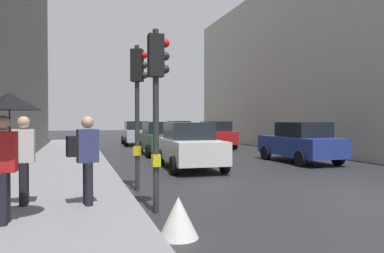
% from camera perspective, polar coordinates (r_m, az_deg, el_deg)
% --- Properties ---
extents(ground_plane, '(120.00, 120.00, 0.00)m').
position_cam_1_polar(ground_plane, '(9.88, 25.39, -9.90)').
color(ground_plane, '#28282B').
extents(sidewalk_kerb, '(3.21, 40.00, 0.16)m').
position_cam_1_polar(sidewalk_kerb, '(13.21, -19.35, -6.75)').
color(sidewalk_kerb, gray).
rests_on(sidewalk_kerb, ground).
extents(building_facade_right, '(12.00, 32.24, 10.82)m').
position_cam_1_polar(building_facade_right, '(25.68, 27.71, 8.87)').
color(building_facade_right, '#B2ADA3').
rests_on(building_facade_right, ground).
extents(traffic_light_near_left, '(0.43, 0.24, 3.65)m').
position_cam_1_polar(traffic_light_near_left, '(7.29, -5.52, 6.24)').
color(traffic_light_near_left, '#2D2D2D').
rests_on(traffic_light_near_left, ground).
extents(traffic_light_near_right, '(0.45, 0.34, 3.79)m').
position_cam_1_polar(traffic_light_near_right, '(9.59, -8.48, 5.57)').
color(traffic_light_near_right, '#2D2D2D').
rests_on(traffic_light_near_right, ground).
extents(car_white_compact, '(2.19, 4.29, 1.76)m').
position_cam_1_polar(car_white_compact, '(13.80, -0.38, -3.03)').
color(car_white_compact, silver).
rests_on(car_white_compact, ground).
extents(car_silver_hatchback, '(2.15, 4.27, 1.76)m').
position_cam_1_polar(car_silver_hatchback, '(27.23, -8.69, -1.03)').
color(car_silver_hatchback, '#BCBCC1').
rests_on(car_silver_hatchback, ground).
extents(car_red_sedan, '(2.24, 4.31, 1.76)m').
position_cam_1_polar(car_red_sedan, '(24.05, 3.60, -1.30)').
color(car_red_sedan, red).
rests_on(car_red_sedan, ground).
extents(car_yellow_taxi, '(2.24, 4.31, 1.76)m').
position_cam_1_polar(car_yellow_taxi, '(33.22, -2.17, -0.65)').
color(car_yellow_taxi, yellow).
rests_on(car_yellow_taxi, ground).
extents(car_blue_van, '(2.08, 4.23, 1.76)m').
position_cam_1_polar(car_blue_van, '(16.53, 16.66, -2.40)').
color(car_blue_van, navy).
rests_on(car_blue_van, ground).
extents(car_green_estate, '(2.05, 4.22, 1.76)m').
position_cam_1_polar(car_green_estate, '(19.38, -4.93, -1.86)').
color(car_green_estate, '#2D6038').
rests_on(car_green_estate, ground).
extents(pedestrian_with_umbrella, '(1.00, 1.00, 2.14)m').
position_cam_1_polar(pedestrian_with_umbrella, '(6.62, -26.97, 0.78)').
color(pedestrian_with_umbrella, black).
rests_on(pedestrian_with_umbrella, sidewalk_kerb).
extents(pedestrian_with_grey_backpack, '(0.64, 0.38, 1.77)m').
position_cam_1_polar(pedestrian_with_grey_backpack, '(7.55, -16.38, -4.28)').
color(pedestrian_with_grey_backpack, black).
rests_on(pedestrian_with_grey_backpack, sidewalk_kerb).
extents(pedestrian_with_black_backpack, '(0.60, 0.36, 1.77)m').
position_cam_1_polar(pedestrian_with_black_backpack, '(8.00, -25.22, -4.04)').
color(pedestrian_with_black_backpack, black).
rests_on(pedestrian_with_black_backpack, sidewalk_kerb).
extents(warning_sign_triangle, '(0.64, 0.64, 0.65)m').
position_cam_1_polar(warning_sign_triangle, '(5.89, -2.15, -14.03)').
color(warning_sign_triangle, silver).
rests_on(warning_sign_triangle, ground).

